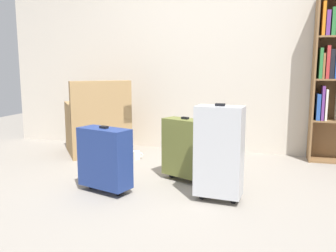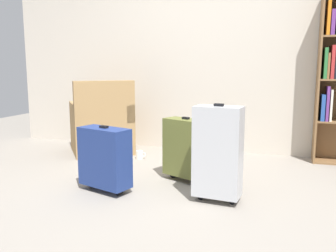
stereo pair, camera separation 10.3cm
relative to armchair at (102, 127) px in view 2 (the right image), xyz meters
The scene contains 7 objects.
ground_plane 1.85m from the armchair, 49.01° to the right, with size 9.33×9.33×0.00m, color gray.
back_wall 1.64m from the armchair, 24.93° to the left, with size 5.33×0.10×2.60m, color beige.
armchair is the anchor object (origin of this frame).
mug 0.65m from the armchair, 16.06° to the right, with size 0.12×0.08×0.10m.
suitcase_olive 1.51m from the armchair, 31.66° to the right, with size 0.45×0.34×0.60m.
suitcase_navy_blue 1.47m from the armchair, 61.17° to the right, with size 0.50×0.33×0.57m.
suitcase_silver 2.08m from the armchair, 36.62° to the right, with size 0.38×0.23×0.78m.
Camera 2 is at (0.94, -2.60, 1.06)m, focal length 38.75 mm.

